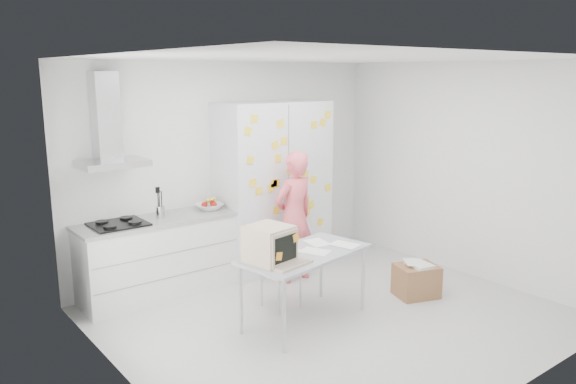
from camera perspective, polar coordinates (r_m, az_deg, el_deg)
floor at (r=6.20m, az=4.56°, el=-12.49°), size 4.50×4.00×0.02m
walls at (r=6.31m, az=0.35°, el=0.97°), size 4.52×4.01×2.70m
ceiling at (r=5.65m, az=5.03°, el=13.41°), size 4.50×4.00×0.02m
counter_run at (r=6.74m, az=-13.02°, el=-6.34°), size 1.84×0.63×1.28m
range_hood at (r=6.39m, az=-17.86°, el=6.05°), size 0.70×0.48×1.01m
tall_cabinet at (r=7.37m, az=-1.51°, el=0.60°), size 1.50×0.68×2.20m
person at (r=6.92m, az=0.63°, el=-2.54°), size 0.63×0.45×1.64m
desk at (r=5.57m, az=-0.47°, el=-5.88°), size 1.50×0.94×1.12m
chair at (r=6.27m, az=-1.13°, el=-7.41°), size 0.39×0.39×0.84m
cardboard_box at (r=6.78m, az=12.92°, el=-8.73°), size 0.56×0.50×0.41m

